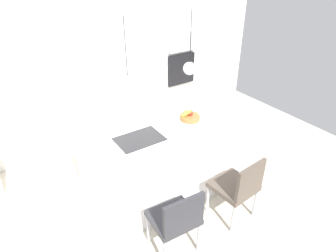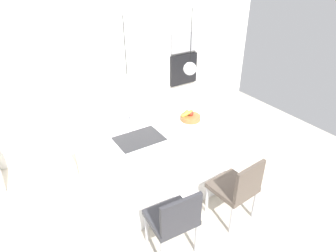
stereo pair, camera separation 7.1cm
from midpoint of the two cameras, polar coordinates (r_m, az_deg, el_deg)
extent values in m
plane|color=beige|center=(4.23, -0.67, -11.46)|extent=(6.60, 6.60, 0.00)
cube|color=silver|center=(4.89, -11.26, 11.56)|extent=(6.00, 0.10, 2.60)
cube|color=white|center=(3.97, -0.71, -6.97)|extent=(1.92, 1.06, 0.83)
cube|color=white|center=(3.72, -0.75, -1.48)|extent=(1.98, 1.12, 0.06)
cube|color=#2D2D30|center=(3.58, -4.98, -2.52)|extent=(0.56, 0.40, 0.02)
cylinder|color=silver|center=(3.70, -6.81, 0.66)|extent=(0.02, 0.02, 0.22)
cylinder|color=silver|center=(3.59, -6.34, 1.53)|extent=(0.02, 0.16, 0.02)
cylinder|color=#9E6B38|center=(3.97, 4.83, 1.60)|extent=(0.27, 0.27, 0.06)
sphere|color=olive|center=(3.97, 4.19, 2.56)|extent=(0.08, 0.08, 0.08)
sphere|color=#B22D1E|center=(3.96, 4.87, 2.43)|extent=(0.08, 0.08, 0.08)
sphere|color=red|center=(3.97, 4.90, 2.50)|extent=(0.07, 0.07, 0.07)
ellipsoid|color=yellow|center=(3.91, 4.30, 2.48)|extent=(0.19, 0.05, 0.09)
cube|color=#9E9EA3|center=(5.45, 3.47, 15.80)|extent=(0.54, 0.08, 0.34)
cube|color=black|center=(5.60, 3.31, 10.83)|extent=(0.56, 0.08, 0.56)
cube|color=#333338|center=(3.23, 1.26, -17.13)|extent=(0.50, 0.46, 0.06)
cube|color=#333338|center=(2.95, 3.28, -16.66)|extent=(0.45, 0.07, 0.37)
cylinder|color=#B2B2B7|center=(3.58, 2.65, -16.59)|extent=(0.04, 0.04, 0.41)
cylinder|color=#B2B2B7|center=(3.45, -3.55, -18.98)|extent=(0.04, 0.04, 0.41)
cylinder|color=#B2B2B7|center=(3.38, 6.12, -20.52)|extent=(0.04, 0.04, 0.41)
cube|color=brown|center=(3.64, 12.84, -11.36)|extent=(0.50, 0.50, 0.06)
cube|color=brown|center=(3.40, 15.95, -10.20)|extent=(0.44, 0.08, 0.40)
cylinder|color=#B2B2B7|center=(4.01, 12.21, -11.22)|extent=(0.04, 0.04, 0.41)
cylinder|color=#B2B2B7|center=(3.78, 8.03, -13.81)|extent=(0.04, 0.04, 0.41)
cylinder|color=#B2B2B7|center=(3.84, 16.77, -14.16)|extent=(0.04, 0.04, 0.41)
cylinder|color=#B2B2B7|center=(3.60, 12.69, -17.14)|extent=(0.04, 0.04, 0.41)
sphere|color=silver|center=(3.20, -7.14, 8.30)|extent=(0.16, 0.16, 0.16)
cylinder|color=black|center=(3.08, -7.59, 14.84)|extent=(0.01, 0.01, 0.60)
sphere|color=silver|center=(3.60, 4.80, 10.91)|extent=(0.16, 0.16, 0.16)
cylinder|color=black|center=(3.50, 5.07, 16.77)|extent=(0.01, 0.01, 0.60)
camera|label=1|loc=(0.04, -89.45, 0.31)|focal=31.75mm
camera|label=2|loc=(0.04, 90.55, -0.31)|focal=31.75mm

